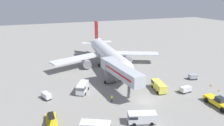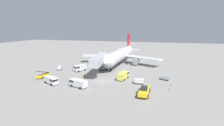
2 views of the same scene
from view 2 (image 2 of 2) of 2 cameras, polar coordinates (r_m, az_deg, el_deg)
name	(u,v)px [view 2 (image 2 of 2)]	position (r m, az deg, el deg)	size (l,w,h in m)	color
ground_plane	(102,81)	(53.61, -3.29, -6.11)	(300.00, 300.00, 0.00)	gray
airplane_at_gate	(121,55)	(76.87, 2.90, 2.82)	(37.97, 40.45, 13.51)	silver
jet_bridge	(100,60)	(60.42, -4.12, 1.01)	(5.10, 16.43, 6.99)	#B2B7C1
pushback_tug	(144,91)	(43.50, 10.87, -9.21)	(2.79, 6.91, 2.30)	yellow
belt_loader_truck	(43,75)	(61.99, -22.32, -3.79)	(2.09, 5.58, 2.82)	yellow
service_van_mid_left	(51,80)	(53.52, -19.85, -5.48)	(5.56, 4.03, 2.14)	white
service_van_rear_right	(78,83)	(48.95, -11.48, -6.60)	(5.69, 3.56, 2.14)	silver
service_van_outer_left	(123,75)	(55.29, 3.87, -4.16)	(2.99, 5.84, 2.24)	#E5DB4C
service_van_far_left	(80,68)	(66.38, -10.87, -1.55)	(4.20, 5.38, 2.38)	silver
baggage_cart_near_center	(60,68)	(70.40, -17.29, -1.51)	(2.26, 2.92, 1.58)	#38383D
baggage_cart_near_right	(165,78)	(56.86, 17.63, -4.72)	(2.53, 1.93, 1.53)	#38383D
baggage_cart_near_left	(139,81)	(51.28, 9.21, -6.09)	(2.90, 1.68, 1.54)	#38383D
ground_crew_worker_foreground	(84,75)	(58.13, -9.36, -3.92)	(0.43, 0.43, 1.63)	#1E2333
safety_cone_alpha	(171,85)	(51.98, 19.25, -7.02)	(0.40, 0.40, 0.61)	black
safety_cone_bravo	(169,89)	(49.00, 18.82, -8.19)	(0.35, 0.35, 0.54)	black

